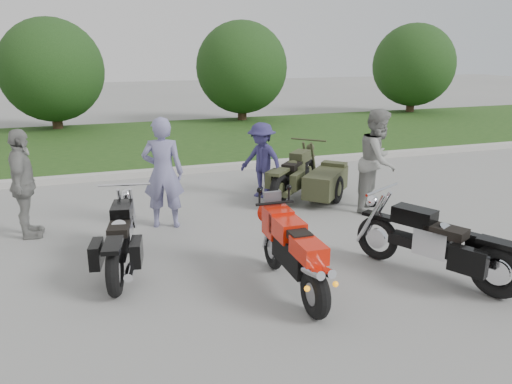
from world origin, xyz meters
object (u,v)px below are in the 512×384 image
object	(u,v)px
cruiser_left	(121,242)
person_stripe	(163,173)
person_back	(23,184)
cruiser_sidecar	(312,180)
cruiser_right	(441,247)
person_grey	(378,161)
person_denim	(262,160)
sportbike_red	(294,251)

from	to	relation	value
cruiser_left	person_stripe	bearing A→B (deg)	73.01
person_back	cruiser_sidecar	bearing A→B (deg)	-84.24
cruiser_left	cruiser_right	size ratio (longest dim) A/B	1.03
cruiser_left	person_stripe	world-z (taller)	person_stripe
cruiser_left	cruiser_sidecar	size ratio (longest dim) A/B	1.06
person_stripe	person_grey	bearing A→B (deg)	-169.50
person_back	cruiser_left	bearing A→B (deg)	-142.26
person_stripe	person_denim	bearing A→B (deg)	-136.46
cruiser_right	cruiser_sidecar	world-z (taller)	cruiser_right
cruiser_sidecar	person_back	bearing A→B (deg)	-131.91
cruiser_sidecar	person_back	distance (m)	5.29
sportbike_red	cruiser_sidecar	distance (m)	4.02
cruiser_right	sportbike_red	bearing A→B (deg)	144.46
person_grey	person_back	bearing A→B (deg)	131.82
cruiser_right	person_grey	world-z (taller)	person_grey
cruiser_left	cruiser_sidecar	distance (m)	4.50
sportbike_red	person_grey	xyz separation A→B (m)	(2.78, 2.57, 0.41)
cruiser_left	person_denim	world-z (taller)	person_denim
sportbike_red	person_back	size ratio (longest dim) A/B	1.11
cruiser_left	person_denim	distance (m)	4.10
cruiser_sidecar	person_grey	world-z (taller)	person_grey
person_grey	cruiser_sidecar	bearing A→B (deg)	89.32
person_stripe	person_back	distance (m)	2.21
sportbike_red	cruiser_sidecar	size ratio (longest dim) A/B	0.95
cruiser_sidecar	person_back	size ratio (longest dim) A/B	1.17
sportbike_red	cruiser_sidecar	xyz separation A→B (m)	(1.90, 3.55, -0.13)
cruiser_sidecar	person_stripe	world-z (taller)	person_stripe
sportbike_red	person_stripe	world-z (taller)	person_stripe
person_grey	person_denim	distance (m)	2.33
sportbike_red	person_denim	distance (m)	4.21
person_grey	person_denim	xyz separation A→B (m)	(-1.77, 1.51, -0.19)
cruiser_left	person_grey	size ratio (longest dim) A/B	1.15
sportbike_red	cruiser_right	world-z (taller)	sportbike_red
cruiser_left	cruiser_right	xyz separation A→B (m)	(4.00, -1.60, 0.03)
person_stripe	person_back	size ratio (longest dim) A/B	1.07
person_stripe	person_denim	distance (m)	2.45
person_stripe	person_back	xyz separation A→B (m)	(-2.20, 0.22, -0.06)
cruiser_right	person_back	size ratio (longest dim) A/B	1.21
person_stripe	person_grey	xyz separation A→B (m)	(3.94, -0.38, 0.01)
sportbike_red	cruiser_right	distance (m)	2.01
person_denim	person_back	distance (m)	4.46
person_stripe	sportbike_red	bearing A→B (deg)	127.47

